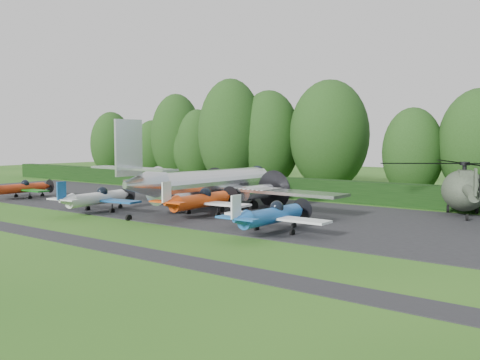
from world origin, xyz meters
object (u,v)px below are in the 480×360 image
Objects in this scene: transport_plane at (210,184)px; light_plane_orange at (200,201)px; light_plane_blue at (272,216)px; helicopter at (464,187)px; light_plane_white at (97,198)px; light_plane_red at (20,188)px.

transport_plane is 2.91× the size of light_plane_orange.
transport_plane is 3.09× the size of light_plane_blue.
light_plane_blue is at bearing -95.13° from helicopter.
helicopter reaches higher than light_plane_blue.
helicopter is at bearing 42.14° from light_plane_white.
light_plane_orange is at bearing 5.61° from light_plane_red.
light_plane_blue reaches higher than light_plane_red.
light_plane_red is 0.90× the size of light_plane_white.
transport_plane reaches higher than light_plane_blue.
transport_plane is 20.44m from light_plane_red.
helicopter reaches higher than light_plane_white.
light_plane_blue is at bearing -14.82° from light_plane_orange.
light_plane_orange is at bearing 161.48° from light_plane_blue.
transport_plane is 3.41× the size of light_plane_red.
transport_plane is at bearing 147.69° from light_plane_blue.
light_plane_orange is (8.12, 3.35, 0.07)m from light_plane_white.
light_plane_blue is 0.51× the size of helicopter.
light_plane_red is at bearing -178.87° from light_plane_white.
transport_plane is 4.95m from light_plane_orange.
light_plane_red is 0.85× the size of light_plane_orange.
transport_plane is at bearing -134.44° from helicopter.
light_plane_orange reaches higher than light_plane_white.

